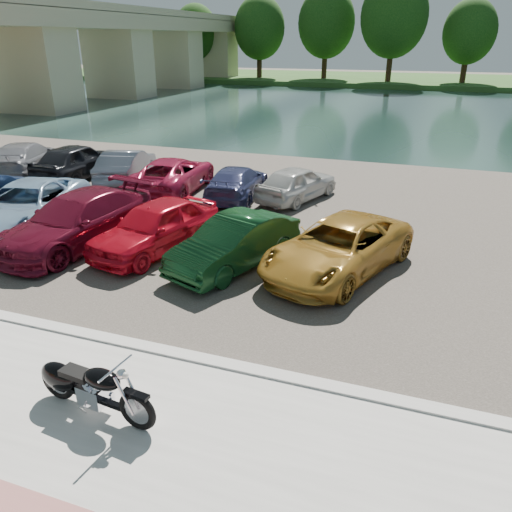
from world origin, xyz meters
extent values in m
plane|color=#595447|center=(0.00, 0.00, 0.00)|extent=(200.00, 200.00, 0.00)
cube|color=#ACA9A2|center=(0.00, -1.00, 0.05)|extent=(60.00, 6.00, 0.10)
cube|color=#ACA9A2|center=(0.00, 2.00, 0.07)|extent=(60.00, 0.30, 0.14)
cube|color=#3F3932|center=(0.00, 11.00, 0.02)|extent=(60.00, 18.00, 0.04)
cube|color=#172A28|center=(0.00, 40.00, 0.00)|extent=(120.00, 40.00, 0.00)
cube|color=#274C1B|center=(0.00, 72.00, 0.30)|extent=(120.00, 24.00, 0.60)
cube|color=tan|center=(-28.00, 40.00, 7.20)|extent=(7.00, 56.00, 1.40)
cube|color=tan|center=(-28.00, 40.00, 8.20)|extent=(7.00, 56.00, 0.70)
cube|color=tan|center=(-28.00, 30.00, 3.60)|extent=(6.00, 4.00, 7.20)
cube|color=tan|center=(-28.00, 42.00, 3.60)|extent=(6.00, 4.00, 7.20)
cube|color=tan|center=(-28.00, 54.00, 3.60)|extent=(6.00, 4.00, 7.20)
cube|color=tan|center=(-28.00, 66.00, 3.60)|extent=(6.00, 4.00, 7.20)
cylinder|color=#311F12|center=(-30.00, 64.60, 2.85)|extent=(0.70, 0.70, 4.50)
ellipsoid|color=#10330E|center=(-30.00, 64.60, 6.45)|extent=(6.30, 6.30, 7.56)
cylinder|color=#311F12|center=(-21.00, 66.00, 3.08)|extent=(0.70, 0.70, 4.95)
ellipsoid|color=#10330E|center=(-21.00, 66.00, 7.04)|extent=(6.93, 6.93, 8.32)
cylinder|color=#311F12|center=(-12.00, 67.40, 3.30)|extent=(0.70, 0.70, 5.40)
ellipsoid|color=#10330E|center=(-12.00, 67.40, 7.62)|extent=(7.56, 7.56, 9.07)
cylinder|color=#311F12|center=(-3.00, 64.60, 3.52)|extent=(0.70, 0.70, 5.85)
ellipsoid|color=#10330E|center=(-3.00, 64.60, 8.21)|extent=(8.19, 8.19, 9.83)
cylinder|color=#311F12|center=(6.00, 66.00, 2.85)|extent=(0.70, 0.70, 4.50)
ellipsoid|color=#10330E|center=(6.00, 66.00, 6.45)|extent=(6.30, 6.30, 7.56)
torus|color=black|center=(-0.19, 0.01, 0.44)|extent=(0.69, 0.19, 0.68)
torus|color=black|center=(-1.83, 0.20, 0.44)|extent=(0.69, 0.19, 0.68)
cylinder|color=#B2B2B7|center=(-0.19, 0.01, 0.44)|extent=(0.46, 0.11, 0.46)
cylinder|color=#B2B2B7|center=(-1.83, 0.20, 0.44)|extent=(0.46, 0.11, 0.46)
cylinder|color=silver|center=(-0.34, -0.07, 0.74)|extent=(0.33, 0.09, 0.63)
cylinder|color=silver|center=(-0.32, 0.13, 0.74)|extent=(0.33, 0.09, 0.63)
cylinder|color=silver|center=(-0.52, 0.05, 1.13)|extent=(0.12, 0.75, 0.04)
sphere|color=silver|center=(-0.42, 0.04, 1.05)|extent=(0.18, 0.18, 0.16)
sphere|color=silver|center=(-0.35, 0.03, 1.05)|extent=(0.12, 0.12, 0.11)
cube|color=black|center=(-0.19, 0.01, 0.75)|extent=(0.46, 0.19, 0.06)
cube|color=black|center=(-1.01, 0.10, 0.38)|extent=(1.20, 0.23, 0.08)
cube|color=silver|center=(-1.06, 0.11, 0.45)|extent=(0.48, 0.37, 0.34)
cylinder|color=silver|center=(-0.96, 0.10, 0.65)|extent=(0.26, 0.21, 0.27)
cylinder|color=silver|center=(-1.16, 0.12, 0.65)|extent=(0.26, 0.21, 0.27)
ellipsoid|color=black|center=(-0.83, 0.08, 0.82)|extent=(0.72, 0.43, 0.32)
cube|color=black|center=(-1.36, 0.14, 0.76)|extent=(0.58, 0.34, 0.10)
ellipsoid|color=black|center=(-1.78, 0.19, 0.56)|extent=(0.76, 0.41, 0.50)
cube|color=black|center=(-1.83, 0.20, 0.49)|extent=(0.42, 0.22, 0.30)
cylinder|color=silver|center=(-1.34, 0.30, 0.32)|extent=(1.10, 0.21, 0.09)
cylinder|color=silver|center=(-1.34, 0.30, 0.40)|extent=(1.10, 0.21, 0.09)
cylinder|color=#B2B2B7|center=(-1.18, -0.06, 0.23)|extent=(0.04, 0.14, 0.22)
imported|color=#8BAECA|center=(-8.46, 6.88, 0.76)|extent=(3.62, 5.65, 1.45)
imported|color=maroon|center=(-5.97, 6.17, 0.80)|extent=(2.95, 5.50, 1.52)
imported|color=red|center=(-3.61, 6.56, 0.77)|extent=(2.71, 4.58, 1.46)
imported|color=#0E3618|center=(-1.06, 6.27, 0.72)|extent=(2.73, 4.34, 1.35)
imported|color=#AF7D28|center=(1.59, 6.85, 0.73)|extent=(3.82, 5.41, 1.37)
imported|color=gray|center=(-13.64, 12.45, 0.76)|extent=(3.69, 5.37, 1.44)
imported|color=black|center=(-10.98, 12.63, 0.81)|extent=(1.89, 4.54, 1.54)
imported|color=slate|center=(-8.59, 12.78, 0.74)|extent=(2.51, 4.46, 1.39)
imported|color=#AE1D43|center=(-6.08, 12.25, 0.71)|extent=(2.68, 5.04, 1.35)
imported|color=navy|center=(-3.33, 12.19, 0.65)|extent=(2.10, 4.36, 1.22)
imported|color=beige|center=(-1.09, 12.69, 0.70)|extent=(2.71, 4.15, 1.31)
camera|label=1|loc=(3.55, -5.11, 5.70)|focal=35.00mm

